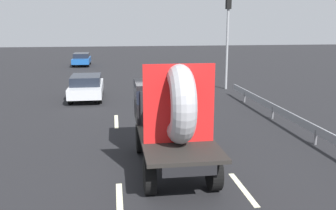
{
  "coord_description": "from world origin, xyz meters",
  "views": [
    {
      "loc": [
        -1.65,
        -11.06,
        4.33
      ],
      "look_at": [
        0.02,
        0.47,
        1.76
      ],
      "focal_mm": 40.12,
      "sensor_mm": 36.0,
      "label": 1
    }
  ],
  "objects_px": {
    "flatbed_truck": "(170,112)",
    "oncoming_car": "(82,59)",
    "traffic_light": "(228,29)",
    "distant_sedan": "(86,86)"
  },
  "relations": [
    {
      "from": "distant_sedan",
      "to": "oncoming_car",
      "type": "relative_size",
      "value": 1.08
    },
    {
      "from": "traffic_light",
      "to": "oncoming_car",
      "type": "height_order",
      "value": "traffic_light"
    },
    {
      "from": "traffic_light",
      "to": "distant_sedan",
      "type": "bearing_deg",
      "value": -166.93
    },
    {
      "from": "distant_sedan",
      "to": "oncoming_car",
      "type": "height_order",
      "value": "distant_sedan"
    },
    {
      "from": "flatbed_truck",
      "to": "distant_sedan",
      "type": "height_order",
      "value": "flatbed_truck"
    },
    {
      "from": "oncoming_car",
      "to": "traffic_light",
      "type": "bearing_deg",
      "value": -55.59
    },
    {
      "from": "flatbed_truck",
      "to": "traffic_light",
      "type": "xyz_separation_m",
      "value": [
        5.68,
        12.79,
        2.28
      ]
    },
    {
      "from": "flatbed_truck",
      "to": "oncoming_car",
      "type": "bearing_deg",
      "value": 99.85
    },
    {
      "from": "flatbed_truck",
      "to": "distant_sedan",
      "type": "distance_m",
      "value": 11.23
    },
    {
      "from": "flatbed_truck",
      "to": "traffic_light",
      "type": "height_order",
      "value": "traffic_light"
    }
  ]
}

